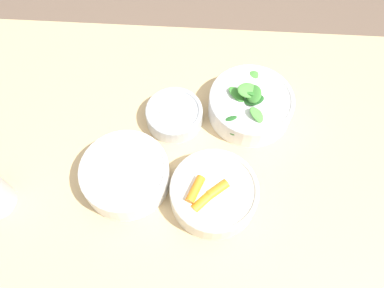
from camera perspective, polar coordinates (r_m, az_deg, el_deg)
The scene contains 6 objects.
ground_plane at distance 1.52m, azimuth -2.50°, elevation -16.71°, with size 10.00×10.00×0.00m, color brown.
dining_table at distance 0.89m, azimuth -4.12°, elevation -8.14°, with size 1.15×0.85×0.77m.
bowl_carrots at distance 0.73m, azimuth 3.33°, elevation -7.46°, with size 0.17×0.17×0.07m.
bowl_greens at distance 0.83m, azimuth 8.85°, elevation 6.00°, with size 0.18×0.18×0.09m.
bowl_beans_hotdog at distance 0.76m, azimuth -10.08°, elevation -4.63°, with size 0.18×0.18×0.06m.
bowl_cookies at distance 0.82m, azimuth -2.77°, elevation 4.58°, with size 0.12×0.13×0.04m.
Camera 1 is at (-0.08, 0.30, 1.48)m, focal length 35.00 mm.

